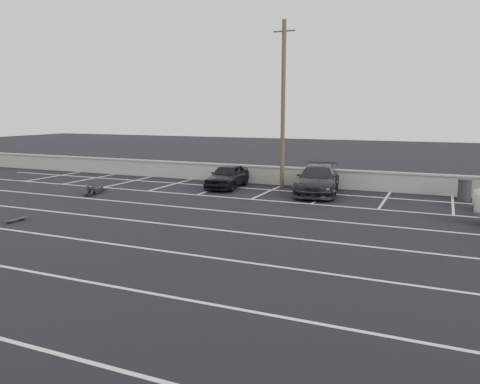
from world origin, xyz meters
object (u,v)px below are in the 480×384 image
at_px(car_right, 318,180).
at_px(skateboard, 16,220).
at_px(person, 96,188).
at_px(utility_pole, 283,105).
at_px(car_left, 227,176).
at_px(trash_bin, 465,189).

height_order(car_right, skateboard, car_right).
bearing_deg(skateboard, person, 106.53).
height_order(utility_pole, person, utility_pole).
bearing_deg(skateboard, utility_pole, 63.56).
height_order(car_left, car_right, car_right).
relative_size(car_right, person, 1.89).
xyz_separation_m(car_left, utility_pole, (2.71, 1.46, 3.93)).
bearing_deg(car_left, trash_bin, 1.40).
bearing_deg(trash_bin, car_right, -170.76).
xyz_separation_m(trash_bin, skateboard, (-16.12, -11.93, -0.44)).
xyz_separation_m(car_left, car_right, (5.10, 0.10, 0.07)).
bearing_deg(utility_pole, car_left, -151.63).
bearing_deg(trash_bin, utility_pole, 178.58).
relative_size(car_left, skateboard, 4.75).
xyz_separation_m(car_left, trash_bin, (12.04, 1.23, -0.15)).
distance_m(utility_pole, person, 11.01).
height_order(person, skateboard, person).
height_order(car_left, skateboard, car_left).
relative_size(trash_bin, skateboard, 1.24).
distance_m(car_left, car_right, 5.10).
bearing_deg(trash_bin, person, -163.00).
bearing_deg(utility_pole, person, -146.05).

